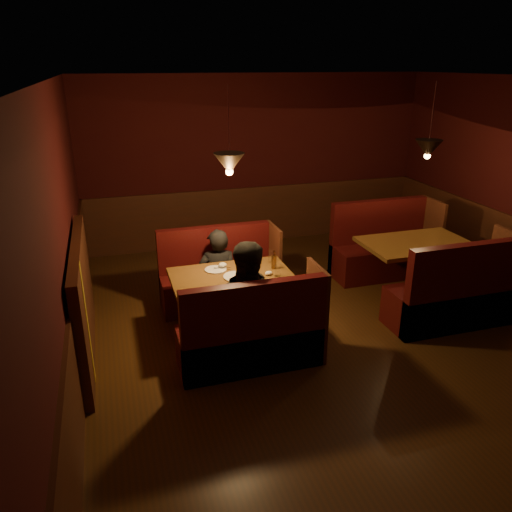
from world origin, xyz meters
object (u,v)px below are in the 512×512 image
object	(u,v)px
main_bench_far	(220,280)
second_bench_near	(455,299)
main_table	(233,288)
second_bench_far	(383,251)
second_table	(415,256)
diner_b	(252,287)
main_bench_near	(253,339)
diner_a	(218,257)

from	to	relation	value
main_bench_far	second_bench_near	world-z (taller)	second_bench_near
main_table	second_bench_far	xyz separation A→B (m)	(2.64, 1.07, -0.22)
main_table	second_table	bearing A→B (deg)	4.77
diner_b	second_table	bearing A→B (deg)	25.10
main_bench_near	second_bench_near	xyz separation A→B (m)	(2.62, 0.16, 0.03)
second_table	second_bench_far	distance (m)	0.89
main_table	diner_a	size ratio (longest dim) A/B	0.97
diner_b	diner_a	bearing A→B (deg)	101.77
main_bench_far	second_bench_far	distance (m)	2.64
main_table	main_bench_far	size ratio (longest dim) A/B	0.91
main_bench_near	second_bench_near	size ratio (longest dim) A/B	0.97
main_table	second_bench_near	bearing A→B (deg)	-13.61
second_bench_near	diner_a	world-z (taller)	diner_a
second_table	second_bench_far	xyz separation A→B (m)	(0.03, 0.86, -0.24)
diner_b	main_bench_near	bearing A→B (deg)	-96.24
main_bench_far	second_table	size ratio (longest dim) A/B	1.08
main_table	main_bench_far	bearing A→B (deg)	88.84
main_table	main_bench_near	world-z (taller)	main_bench_near
main_table	diner_b	xyz separation A→B (m)	(0.07, -0.60, 0.26)
main_table	main_bench_near	xyz separation A→B (m)	(0.02, -0.80, -0.24)
diner_b	second_bench_near	bearing A→B (deg)	6.40
main_bench_near	diner_a	distance (m)	1.51
main_bench_near	diner_a	xyz separation A→B (m)	(-0.05, 1.45, 0.39)
second_bench_near	main_table	bearing A→B (deg)	166.39
main_bench_near	second_bench_far	distance (m)	3.22
main_bench_far	diner_a	distance (m)	0.42
second_bench_far	second_bench_near	distance (m)	1.71
main_bench_near	diner_b	world-z (taller)	diner_b
second_table	diner_b	bearing A→B (deg)	-162.27
main_table	second_bench_near	world-z (taller)	second_bench_near
diner_b	second_bench_far	bearing A→B (deg)	40.33
main_table	diner_b	size ratio (longest dim) A/B	0.83
main_table	diner_a	bearing A→B (deg)	92.71
main_table	second_table	world-z (taller)	main_table
main_bench_far	main_bench_near	xyz separation A→B (m)	(0.00, -1.59, 0.00)
main_bench_far	second_bench_near	size ratio (longest dim) A/B	0.97
main_table	main_bench_near	size ratio (longest dim) A/B	0.91
main_table	second_bench_near	size ratio (longest dim) A/B	0.89
second_table	main_bench_far	bearing A→B (deg)	167.41
second_table	diner_a	xyz separation A→B (m)	(-2.64, 0.44, 0.13)
main_bench_near	diner_a	bearing A→B (deg)	91.86
main_bench_near	main_bench_far	bearing A→B (deg)	90.00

